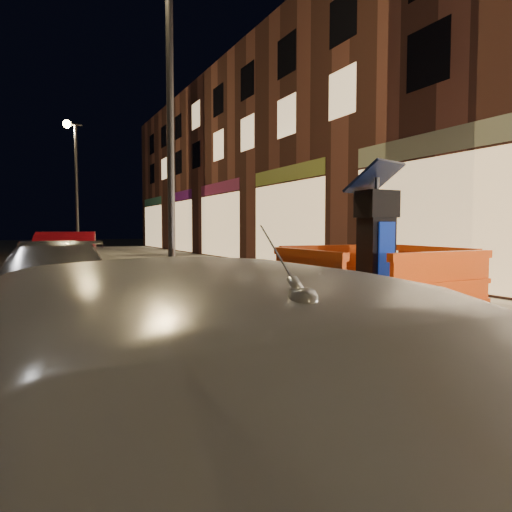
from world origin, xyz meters
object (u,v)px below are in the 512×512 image
barrier_back (327,285)px  barrier_kerbside (307,300)px  barrier_bldgside (434,290)px  car_red (67,285)px  parking_kiosk (376,258)px  barrier_front (442,307)px  car_silver (58,325)px

barrier_back → barrier_kerbside: bearing=-128.0°
barrier_bldgside → barrier_back: bearing=51.0°
barrier_kerbside → car_red: size_ratio=0.33×
barrier_kerbside → car_red: barrier_kerbside is taller
parking_kiosk → barrier_front: size_ratio=1.40×
barrier_back → barrier_bldgside: size_ratio=1.00×
barrier_kerbside → car_red: (-1.74, 8.70, -0.69)m
car_silver → barrier_back: bearing=-31.2°
barrier_kerbside → barrier_bldgside: bearing=-88.0°
parking_kiosk → barrier_kerbside: size_ratio=1.40×
barrier_front → car_red: size_ratio=0.33×
parking_kiosk → barrier_bldgside: size_ratio=1.40×
barrier_back → barrier_kerbside: size_ratio=1.00×
car_red → parking_kiosk: bearing=-64.6°
parking_kiosk → car_red: parking_kiosk is taller
barrier_bldgside → car_silver: barrier_bldgside is taller
barrier_front → barrier_back: same height
barrier_front → barrier_bldgside: size_ratio=1.00×
parking_kiosk → barrier_kerbside: parking_kiosk is taller
parking_kiosk → car_red: bearing=111.1°
barrier_front → car_silver: 5.45m
barrier_back → car_red: size_ratio=0.33×
barrier_back → barrier_kerbside: (-0.95, -0.95, 0.00)m
parking_kiosk → barrier_bldgside: 1.04m
car_silver → car_red: size_ratio=1.05×
barrier_back → parking_kiosk: bearing=-83.0°
barrier_back → car_red: bearing=116.1°
barrier_kerbside → parking_kiosk: bearing=-88.0°
barrier_back → barrier_bldgside: (0.95, -0.95, 0.00)m
barrier_front → car_silver: (-3.22, 4.35, -0.69)m
barrier_bldgside → car_red: barrier_bldgside is taller
barrier_kerbside → barrier_bldgside: size_ratio=1.00×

